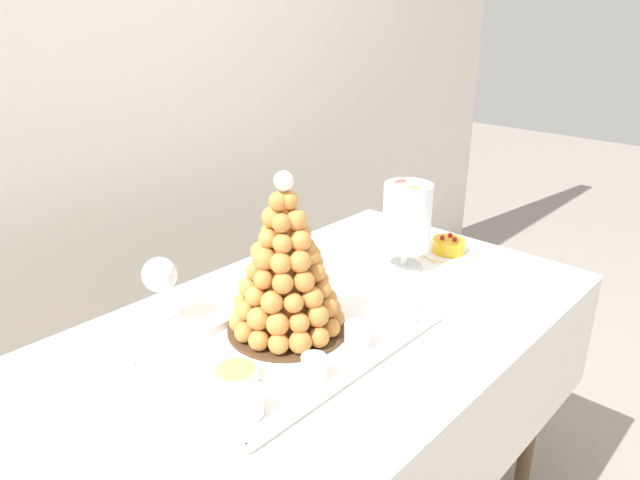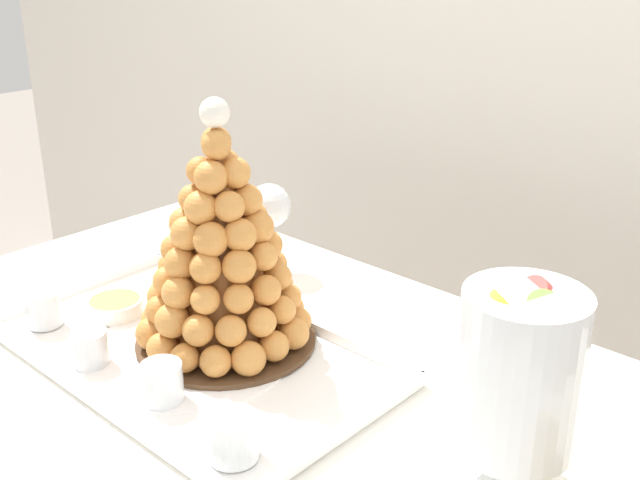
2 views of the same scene
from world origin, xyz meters
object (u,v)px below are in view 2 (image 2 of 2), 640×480
object	(u,v)px
dessert_cup_centre	(162,383)
creme_brulee_ramekin	(115,306)
croquembouche	(221,252)
dessert_cup_mid_right	(233,438)
serving_tray	(189,353)
dessert_cup_mid_left	(90,349)
wine_glass	(269,208)
macaron_goblet	(519,374)
dessert_cup_left	(44,310)

from	to	relation	value
dessert_cup_centre	creme_brulee_ramekin	distance (m)	0.27
croquembouche	dessert_cup_mid_right	bearing A→B (deg)	-38.81
serving_tray	dessert_cup_centre	bearing A→B (deg)	-53.99
serving_tray	creme_brulee_ramekin	bearing A→B (deg)	-178.80
serving_tray	dessert_cup_mid_left	size ratio (longest dim) A/B	11.92
serving_tray	dessert_cup_mid_right	xyz separation A→B (m)	(0.23, -0.11, 0.03)
croquembouche	wine_glass	world-z (taller)	croquembouche
dessert_cup_centre	serving_tray	bearing A→B (deg)	126.01
macaron_goblet	wine_glass	xyz separation A→B (m)	(-0.63, 0.24, -0.03)
croquembouche	dessert_cup_mid_left	size ratio (longest dim) A/B	7.22
dessert_cup_left	dessert_cup_centre	bearing A→B (deg)	-0.01
croquembouche	dessert_cup_centre	distance (m)	0.20
dessert_cup_mid_right	wine_glass	size ratio (longest dim) A/B	0.37
dessert_cup_left	macaron_goblet	bearing A→B (deg)	12.79
dessert_cup_mid_left	dessert_cup_mid_right	xyz separation A→B (m)	(0.31, -0.00, 0.00)
dessert_cup_mid_left	dessert_cup_left	bearing A→B (deg)	174.86
dessert_cup_mid_left	creme_brulee_ramekin	world-z (taller)	dessert_cup_mid_left
macaron_goblet	wine_glass	world-z (taller)	macaron_goblet
serving_tray	wine_glass	world-z (taller)	wine_glass
dessert_cup_mid_left	dessert_cup_centre	xyz separation A→B (m)	(0.15, 0.01, 0.00)
dessert_cup_mid_left	creme_brulee_ramekin	size ratio (longest dim) A/B	0.58
creme_brulee_ramekin	dessert_cup_left	bearing A→B (deg)	-117.73
croquembouche	creme_brulee_ramekin	distance (m)	0.25
croquembouche	serving_tray	bearing A→B (deg)	-106.64
serving_tray	dessert_cup_mid_left	bearing A→B (deg)	-124.51
dessert_cup_mid_left	dessert_cup_centre	world-z (taller)	dessert_cup_centre
dessert_cup_left	dessert_cup_mid_left	world-z (taller)	dessert_cup_left
serving_tray	croquembouche	size ratio (longest dim) A/B	1.65
dessert_cup_left	dessert_cup_mid_right	size ratio (longest dim) A/B	0.90
dessert_cup_mid_right	creme_brulee_ramekin	bearing A→B (deg)	164.94
croquembouche	creme_brulee_ramekin	bearing A→B (deg)	-163.23
croquembouche	dessert_cup_mid_left	distance (m)	0.23
dessert_cup_mid_right	dessert_cup_mid_left	bearing A→B (deg)	179.69
serving_tray	wine_glass	xyz separation A→B (m)	(-0.14, 0.30, 0.11)
creme_brulee_ramekin	wine_glass	size ratio (longest dim) A/B	0.55
croquembouche	dessert_cup_mid_left	xyz separation A→B (m)	(-0.09, -0.17, -0.12)
creme_brulee_ramekin	serving_tray	bearing A→B (deg)	1.20
croquembouche	creme_brulee_ramekin	xyz separation A→B (m)	(-0.20, -0.06, -0.13)
wine_glass	dessert_cup_mid_left	bearing A→B (deg)	-81.22
serving_tray	dessert_cup_mid_right	bearing A→B (deg)	-26.56
dessert_cup_left	dessert_cup_mid_left	size ratio (longest dim) A/B	1.05
macaron_goblet	croquembouche	bearing A→B (deg)	-179.01
croquembouche	dessert_cup_left	xyz separation A→B (m)	(-0.25, -0.16, -0.12)
dessert_cup_centre	dessert_cup_mid_right	size ratio (longest dim) A/B	0.92
macaron_goblet	dessert_cup_mid_right	bearing A→B (deg)	-145.23
dessert_cup_mid_left	croquembouche	bearing A→B (deg)	60.83
dessert_cup_mid_right	serving_tray	bearing A→B (deg)	153.44
croquembouche	dessert_cup_left	world-z (taller)	croquembouche
creme_brulee_ramekin	wine_glass	xyz separation A→B (m)	(0.04, 0.31, 0.10)
wine_glass	dessert_cup_mid_right	bearing A→B (deg)	-48.32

